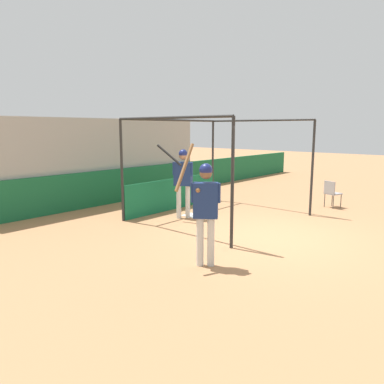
{
  "coord_description": "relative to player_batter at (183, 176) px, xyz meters",
  "views": [
    {
      "loc": [
        -7.39,
        -4.1,
        2.46
      ],
      "look_at": [
        -1.12,
        1.33,
        1.04
      ],
      "focal_mm": 35.0,
      "sensor_mm": 36.0,
      "label": 1
    }
  ],
  "objects": [
    {
      "name": "batting_cage",
      "position": [
        0.65,
        0.28,
        0.0
      ],
      "size": [
        3.97,
        3.59,
        2.73
      ],
      "color": "#282828",
      "rests_on": "ground"
    },
    {
      "name": "home_plate",
      "position": [
        0.36,
        -0.0,
        -1.16
      ],
      "size": [
        0.44,
        0.44,
        0.02
      ],
      "color": "white",
      "rests_on": "ground"
    },
    {
      "name": "ground_plane",
      "position": [
        -0.09,
        -2.71,
        -1.17
      ],
      "size": [
        60.0,
        60.0,
        0.0
      ],
      "primitive_type": "plane",
      "color": "#A8754C"
    },
    {
      "name": "bleacher_section",
      "position": [
        -0.09,
        4.83,
        0.23
      ],
      "size": [
        8.15,
        3.2,
        2.8
      ],
      "color": "#9E9E99",
      "rests_on": "ground"
    },
    {
      "name": "player_batter",
      "position": [
        0.0,
        0.0,
        0.0
      ],
      "size": [
        0.7,
        0.81,
        2.03
      ],
      "rotation": [
        0.0,
        0.0,
        1.97
      ],
      "color": "silver",
      "rests_on": "ground"
    },
    {
      "name": "player_waiting",
      "position": [
        -2.44,
        -2.75,
        -0.03
      ],
      "size": [
        0.71,
        0.65,
        2.19
      ],
      "rotation": [
        0.0,
        0.0,
        2.18
      ],
      "color": "silver",
      "rests_on": "ground"
    },
    {
      "name": "outfield_wall",
      "position": [
        -0.09,
        3.16,
        -0.61
      ],
      "size": [
        24.0,
        0.12,
        1.12
      ],
      "color": "#196038",
      "rests_on": "ground"
    },
    {
      "name": "folding_chair",
      "position": [
        4.05,
        -2.58,
        -0.65
      ],
      "size": [
        0.51,
        0.51,
        0.84
      ],
      "rotation": [
        0.0,
        0.0,
        -1.93
      ],
      "color": "#99999E",
      "rests_on": "ground"
    }
  ]
}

